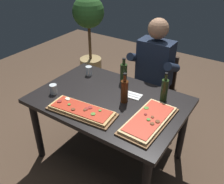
% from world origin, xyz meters
% --- Properties ---
extents(ground_plane, '(6.40, 6.40, 0.00)m').
position_xyz_m(ground_plane, '(0.00, 0.00, 0.00)').
color(ground_plane, '#4C3828').
extents(dining_table, '(1.40, 0.96, 0.74)m').
position_xyz_m(dining_table, '(0.00, 0.00, 0.64)').
color(dining_table, black).
rests_on(dining_table, ground_plane).
extents(pizza_rectangular_front, '(0.63, 0.29, 0.05)m').
position_xyz_m(pizza_rectangular_front, '(-0.08, -0.31, 0.76)').
color(pizza_rectangular_front, brown).
rests_on(pizza_rectangular_front, dining_table).
extents(pizza_rectangular_left, '(0.29, 0.59, 0.05)m').
position_xyz_m(pizza_rectangular_left, '(0.46, -0.10, 0.76)').
color(pizza_rectangular_left, brown).
rests_on(pizza_rectangular_left, dining_table).
extents(wine_bottle_dark, '(0.06, 0.06, 0.28)m').
position_xyz_m(wine_bottle_dark, '(0.43, 0.27, 0.85)').
color(wine_bottle_dark, '#233819').
rests_on(wine_bottle_dark, dining_table).
extents(oil_bottle_amber, '(0.07, 0.07, 0.27)m').
position_xyz_m(oil_bottle_amber, '(-0.06, 0.35, 0.85)').
color(oil_bottle_amber, '#233819').
rests_on(oil_bottle_amber, dining_table).
extents(vinegar_bottle_green, '(0.07, 0.07, 0.29)m').
position_xyz_m(vinegar_bottle_green, '(0.14, 0.04, 0.86)').
color(vinegar_bottle_green, '#47230F').
rests_on(vinegar_bottle_green, dining_table).
extents(tumbler_near_camera, '(0.07, 0.07, 0.10)m').
position_xyz_m(tumbler_near_camera, '(-0.46, 0.28, 0.79)').
color(tumbler_near_camera, silver).
rests_on(tumbler_near_camera, dining_table).
extents(tumbler_far_side, '(0.07, 0.07, 0.09)m').
position_xyz_m(tumbler_far_side, '(-0.50, -0.22, 0.78)').
color(tumbler_far_side, silver).
rests_on(tumbler_far_side, dining_table).
extents(napkin_cutlery_set, '(0.19, 0.12, 0.01)m').
position_xyz_m(napkin_cutlery_set, '(0.15, 0.17, 0.74)').
color(napkin_cutlery_set, white).
rests_on(napkin_cutlery_set, dining_table).
extents(diner_chair, '(0.44, 0.44, 0.87)m').
position_xyz_m(diner_chair, '(0.09, 0.86, 0.49)').
color(diner_chair, black).
rests_on(diner_chair, ground_plane).
extents(seated_diner, '(0.53, 0.41, 1.33)m').
position_xyz_m(seated_diner, '(0.09, 0.74, 0.74)').
color(seated_diner, '#23232D').
rests_on(seated_diner, ground_plane).
extents(potted_plant_corner, '(0.47, 0.47, 1.35)m').
position_xyz_m(potted_plant_corner, '(-1.23, 1.26, 0.83)').
color(potted_plant_corner, tan).
rests_on(potted_plant_corner, ground_plane).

